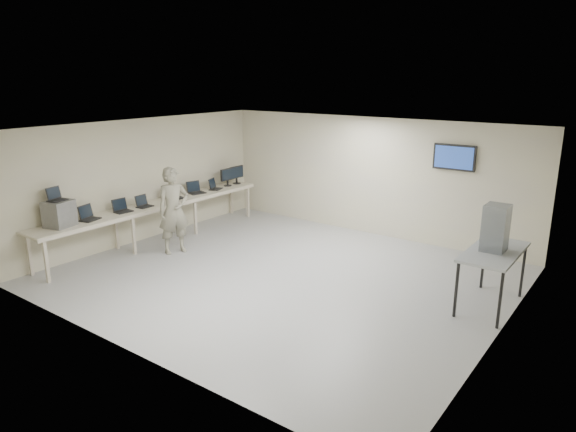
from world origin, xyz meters
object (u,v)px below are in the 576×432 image
Objects in this scene: equipment_box at (59,214)px; soldier at (174,210)px; workbench at (157,207)px; side_table at (494,255)px.

equipment_box is 2.25m from soldier.
equipment_box is at bearing -91.56° from workbench.
equipment_box is 0.27× the size of soldier.
workbench is at bearing 74.16° from equipment_box.
workbench is 3.20× the size of soldier.
soldier is at bearing -168.78° from side_table.
workbench is at bearing 94.67° from soldier.
workbench is 2.32m from equipment_box.
soldier is (0.96, 2.02, -0.22)m from equipment_box.
soldier is (0.89, -0.27, 0.11)m from workbench.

